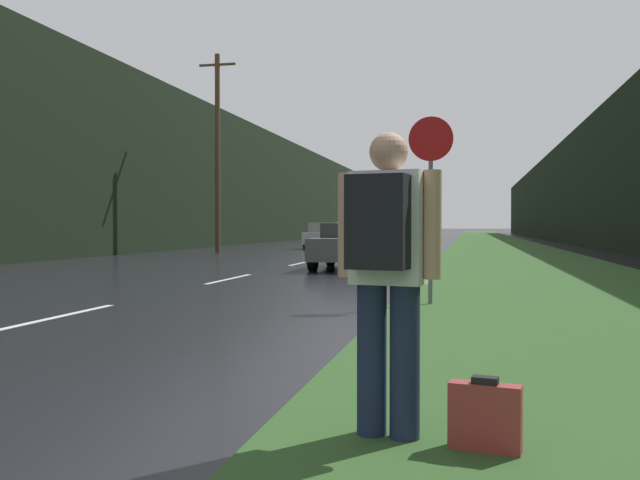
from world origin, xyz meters
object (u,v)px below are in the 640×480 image
(stop_sign, at_px, (431,189))
(car_passing_far, at_px, (386,239))
(hitchhiker_with_backpack, at_px, (386,265))
(suitcase, at_px, (485,418))
(car_oncoming, at_px, (326,236))
(car_passing_near, at_px, (351,245))

(stop_sign, height_order, car_passing_far, stop_sign)
(hitchhiker_with_backpack, xyz_separation_m, suitcase, (0.57, -0.11, -0.85))
(suitcase, relative_size, car_passing_far, 0.10)
(car_oncoming, bearing_deg, stop_sign, -74.34)
(car_passing_far, distance_m, car_oncoming, 9.39)
(stop_sign, xyz_separation_m, car_passing_far, (-2.83, 17.44, -1.17))
(car_passing_far, bearing_deg, suitcase, 98.21)
(hitchhiker_with_backpack, bearing_deg, car_passing_near, 110.47)
(hitchhiker_with_backpack, distance_m, car_passing_far, 24.64)
(stop_sign, bearing_deg, car_passing_near, 107.91)
(suitcase, distance_m, car_passing_near, 16.29)
(suitcase, bearing_deg, car_oncoming, 113.36)
(car_passing_near, bearing_deg, car_passing_far, -90.00)
(suitcase, height_order, car_oncoming, car_oncoming)
(car_oncoming, bearing_deg, car_passing_near, -75.52)
(hitchhiker_with_backpack, relative_size, car_passing_near, 0.46)
(hitchhiker_with_backpack, bearing_deg, car_passing_far, 106.73)
(stop_sign, height_order, suitcase, stop_sign)
(suitcase, height_order, car_passing_near, car_passing_near)
(car_passing_far, bearing_deg, hitchhiker_with_backpack, 96.94)
(suitcase, bearing_deg, car_passing_far, 108.01)
(car_passing_near, bearing_deg, stop_sign, 107.91)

